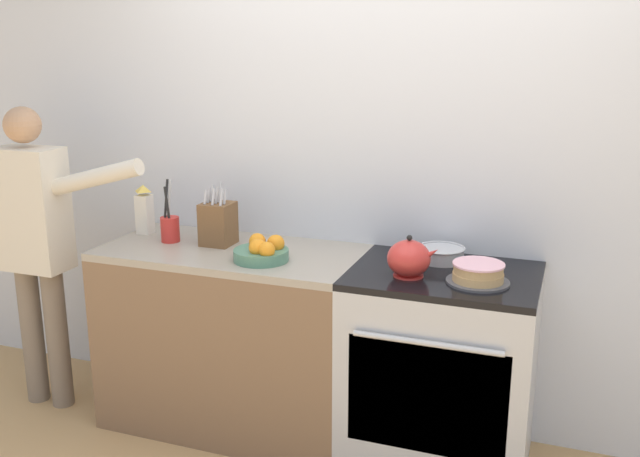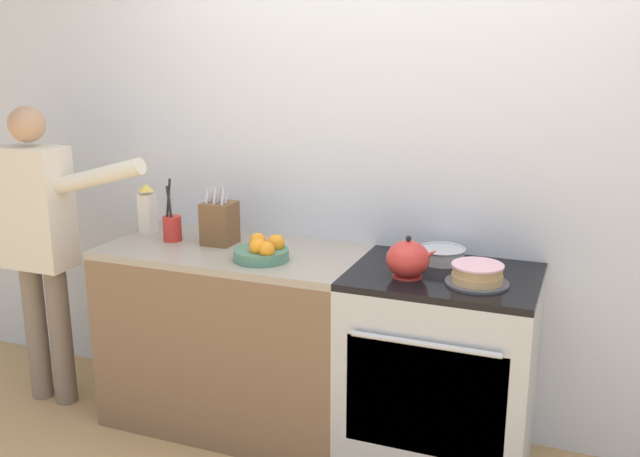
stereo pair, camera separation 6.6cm
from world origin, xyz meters
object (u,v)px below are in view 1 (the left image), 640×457
Objects in this scene: knife_block at (218,223)px; tea_kettle at (409,259)px; stove_range at (440,369)px; milk_carton at (144,210)px; person_baker at (35,234)px; layer_cake at (478,274)px; utensil_crock at (170,227)px; fruit_bowl at (262,251)px; mixing_bowl at (441,254)px.

tea_kettle is at bearing -9.08° from knife_block.
milk_carton is (-1.55, 0.11, 0.57)m from stove_range.
tea_kettle is 1.88m from person_baker.
layer_cake is 1.27m from knife_block.
tea_kettle is (-0.13, -0.10, 0.53)m from stove_range.
stove_range is 4.05× the size of tea_kettle.
utensil_crock is at bearing 179.12° from stove_range.
knife_block is 1.18× the size of milk_carton.
stove_range is at bearing -0.88° from utensil_crock.
person_baker is at bearing -178.11° from tea_kettle.
person_baker reaches higher than milk_carton.
knife_block is at bearing 150.99° from fruit_bowl.
person_baker reaches higher than stove_range.
knife_block is 0.94m from person_baker.
utensil_crock is 0.22m from milk_carton.
tea_kettle is at bearing -108.82° from mixing_bowl.
mixing_bowl is 1.99m from person_baker.
milk_carton is at bearing 173.62° from knife_block.
knife_block is (-1.06, -0.10, 0.07)m from mixing_bowl.
knife_block is at bearing 0.25° from person_baker.
fruit_bowl is at bearing -29.01° from knife_block.
knife_block reaches higher than tea_kettle.
layer_cake is 0.17× the size of person_baker.
person_baker is at bearing -166.51° from knife_block.
layer_cake is at bearing -11.26° from person_baker.
utensil_crock reaches higher than knife_block.
person_baker reaches higher than layer_cake.
fruit_bowl reaches higher than mixing_bowl.
milk_carton is (-0.20, 0.09, 0.05)m from utensil_crock.
utensil_crock is 1.21× the size of milk_carton.
fruit_bowl is 0.98× the size of milk_carton.
utensil_crock reaches higher than mixing_bowl.
person_baker is (-2.16, -0.07, -0.02)m from layer_cake.
milk_carton is at bearing 156.53° from utensil_crock.
layer_cake reaches higher than stove_range.
fruit_bowl is (-0.95, -0.03, 0.01)m from layer_cake.
layer_cake is at bearing -4.06° from utensil_crock.
tea_kettle is 0.14× the size of person_baker.
layer_cake is at bearing 1.73° from fruit_bowl.
tea_kettle is at bearing -177.45° from layer_cake.
layer_cake is 1.51m from utensil_crock.
utensil_crock reaches higher than stove_range.
tea_kettle is (-0.28, -0.01, 0.04)m from layer_cake.
fruit_bowl is at bearing -178.62° from tea_kettle.
person_baker is at bearing -175.44° from stove_range.
fruit_bowl is (0.56, -0.14, -0.03)m from utensil_crock.
person_baker is at bearing -164.70° from utensil_crock.
knife_block is (-0.97, 0.16, 0.03)m from tea_kettle.
utensil_crock is (-0.25, -0.04, -0.03)m from knife_block.
knife_block reaches higher than layer_cake.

